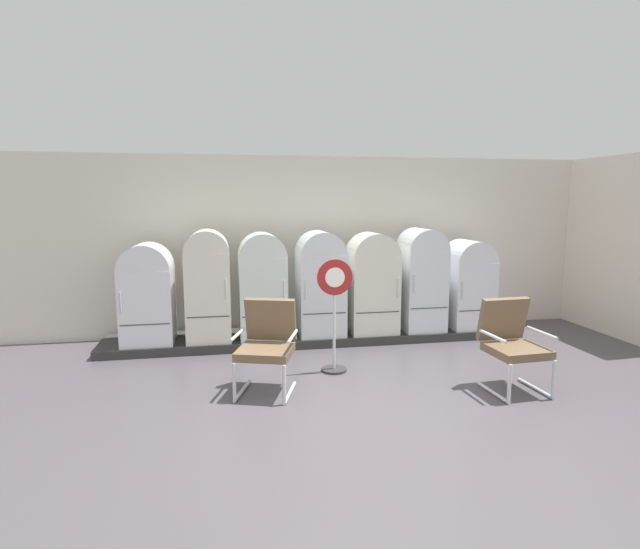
{
  "coord_description": "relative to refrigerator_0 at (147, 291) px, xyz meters",
  "views": [
    {
      "loc": [
        -1.32,
        -4.39,
        2.14
      ],
      "look_at": [
        0.02,
        2.75,
        1.05
      ],
      "focal_mm": 28.53,
      "sensor_mm": 36.0,
      "label": 1
    }
  ],
  "objects": [
    {
      "name": "ground",
      "position": [
        2.41,
        -2.94,
        -0.88
      ],
      "size": [
        12.0,
        10.0,
        0.05
      ],
      "primitive_type": "cube",
      "color": "#4A444A"
    },
    {
      "name": "refrigerator_5",
      "position": [
        4.05,
        -0.0,
        0.1
      ],
      "size": [
        0.62,
        0.71,
        1.56
      ],
      "color": "white",
      "rests_on": "display_plinth"
    },
    {
      "name": "side_wall_right",
      "position": [
        7.07,
        -0.46,
        0.53
      ],
      "size": [
        0.16,
        2.2,
        2.8
      ],
      "color": "silver",
      "rests_on": "ground"
    },
    {
      "name": "back_wall",
      "position": [
        2.41,
        0.72,
        0.56
      ],
      "size": [
        11.76,
        0.12,
        2.8
      ],
      "color": "silver",
      "rests_on": "ground"
    },
    {
      "name": "refrigerator_0",
      "position": [
        0.0,
        0.0,
        0.0
      ],
      "size": [
        0.7,
        0.72,
        1.4
      ],
      "color": "white",
      "rests_on": "display_plinth"
    },
    {
      "name": "refrigerator_4",
      "position": [
        3.26,
        -0.04,
        0.06
      ],
      "size": [
        0.71,
        0.64,
        1.51
      ],
      "color": "silver",
      "rests_on": "display_plinth"
    },
    {
      "name": "display_plinth",
      "position": [
        2.41,
        0.09,
        -0.8
      ],
      "size": [
        6.22,
        0.95,
        0.13
      ],
      "primitive_type": "cube",
      "color": "#2C2D2B",
      "rests_on": "ground"
    },
    {
      "name": "armchair_left",
      "position": [
        1.52,
        -1.83,
        -0.29
      ],
      "size": [
        0.78,
        0.83,
        1.03
      ],
      "color": "silver",
      "rests_on": "ground"
    },
    {
      "name": "refrigerator_2",
      "position": [
        1.61,
        -0.04,
        0.08
      ],
      "size": [
        0.67,
        0.64,
        1.53
      ],
      "color": "silver",
      "rests_on": "display_plinth"
    },
    {
      "name": "sign_stand",
      "position": [
        2.39,
        -1.35,
        -0.18
      ],
      "size": [
        0.44,
        0.32,
        1.41
      ],
      "color": "#2D2D30",
      "rests_on": "ground"
    },
    {
      "name": "refrigerator_6",
      "position": [
        4.84,
        0.0,
        -0.01
      ],
      "size": [
        0.66,
        0.72,
        1.37
      ],
      "color": "white",
      "rests_on": "display_plinth"
    },
    {
      "name": "refrigerator_3",
      "position": [
        2.47,
        -0.0,
        0.08
      ],
      "size": [
        0.67,
        0.72,
        1.54
      ],
      "color": "silver",
      "rests_on": "display_plinth"
    },
    {
      "name": "armchair_right",
      "position": [
        4.22,
        -2.3,
        -0.29
      ],
      "size": [
        0.68,
        0.71,
        1.03
      ],
      "color": "silver",
      "rests_on": "ground"
    },
    {
      "name": "refrigerator_1",
      "position": [
        0.83,
        -0.01,
        0.11
      ],
      "size": [
        0.62,
        0.7,
        1.58
      ],
      "color": "silver",
      "rests_on": "display_plinth"
    }
  ]
}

